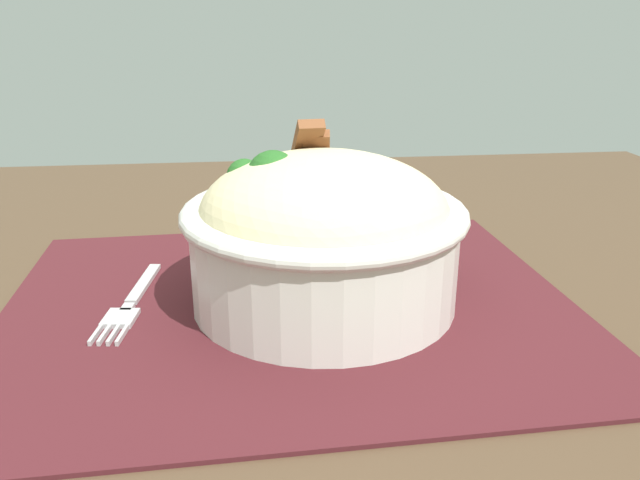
% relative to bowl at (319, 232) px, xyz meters
% --- Properties ---
extents(table, '(1.09, 0.99, 0.73)m').
position_rel_bowl_xyz_m(table, '(-0.00, -0.00, -0.13)').
color(table, '#4C3826').
rests_on(table, ground_plane).
extents(placemat, '(0.44, 0.36, 0.00)m').
position_rel_bowl_xyz_m(placemat, '(0.02, 0.00, -0.06)').
color(placemat, '#47191E').
rests_on(placemat, table).
extents(bowl, '(0.21, 0.21, 0.13)m').
position_rel_bowl_xyz_m(bowl, '(0.00, 0.00, 0.00)').
color(bowl, silver).
rests_on(bowl, placemat).
extents(fork, '(0.03, 0.14, 0.00)m').
position_rel_bowl_xyz_m(fork, '(0.14, -0.01, -0.05)').
color(fork, '#B3B3B3').
rests_on(fork, placemat).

